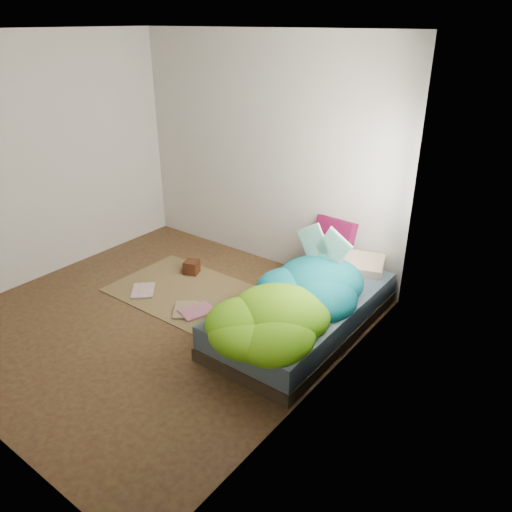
{
  "coord_description": "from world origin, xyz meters",
  "views": [
    {
      "loc": [
        3.28,
        -2.74,
        2.68
      ],
      "look_at": [
        0.64,
        0.75,
        0.59
      ],
      "focal_mm": 35.0,
      "sensor_mm": 36.0,
      "label": 1
    }
  ],
  "objects_px": {
    "floor_book_b": "(191,306)",
    "bed": "(303,313)",
    "pillow_magenta": "(333,239)",
    "open_book": "(323,235)",
    "wooden_box": "(192,267)",
    "floor_book_a": "(132,291)"
  },
  "relations": [
    {
      "from": "bed",
      "to": "wooden_box",
      "type": "xyz_separation_m",
      "value": [
        -1.63,
        0.18,
        -0.08
      ]
    },
    {
      "from": "wooden_box",
      "to": "floor_book_b",
      "type": "distance_m",
      "value": 0.78
    },
    {
      "from": "bed",
      "to": "floor_book_b",
      "type": "distance_m",
      "value": 1.17
    },
    {
      "from": "wooden_box",
      "to": "floor_book_a",
      "type": "xyz_separation_m",
      "value": [
        -0.2,
        -0.72,
        -0.06
      ]
    },
    {
      "from": "pillow_magenta",
      "to": "floor_book_b",
      "type": "xyz_separation_m",
      "value": [
        -0.88,
        -1.29,
        -0.53
      ]
    },
    {
      "from": "pillow_magenta",
      "to": "open_book",
      "type": "relative_size",
      "value": 0.9
    },
    {
      "from": "bed",
      "to": "pillow_magenta",
      "type": "xyz_separation_m",
      "value": [
        -0.22,
        0.91,
        0.39
      ]
    },
    {
      "from": "pillow_magenta",
      "to": "open_book",
      "type": "bearing_deg",
      "value": -68.21
    },
    {
      "from": "pillow_magenta",
      "to": "open_book",
      "type": "height_order",
      "value": "open_book"
    },
    {
      "from": "wooden_box",
      "to": "floor_book_b",
      "type": "bearing_deg",
      "value": -46.73
    },
    {
      "from": "bed",
      "to": "floor_book_b",
      "type": "xyz_separation_m",
      "value": [
        -1.1,
        -0.38,
        -0.14
      ]
    },
    {
      "from": "floor_book_b",
      "to": "bed",
      "type": "bearing_deg",
      "value": 37.96
    },
    {
      "from": "pillow_magenta",
      "to": "wooden_box",
      "type": "relative_size",
      "value": 2.83
    },
    {
      "from": "open_book",
      "to": "floor_book_a",
      "type": "distance_m",
      "value": 2.16
    },
    {
      "from": "floor_book_a",
      "to": "floor_book_b",
      "type": "relative_size",
      "value": 0.99
    },
    {
      "from": "wooden_box",
      "to": "pillow_magenta",
      "type": "bearing_deg",
      "value": 27.4
    },
    {
      "from": "wooden_box",
      "to": "open_book",
      "type": "bearing_deg",
      "value": 7.25
    },
    {
      "from": "open_book",
      "to": "floor_book_b",
      "type": "bearing_deg",
      "value": -142.0
    },
    {
      "from": "bed",
      "to": "pillow_magenta",
      "type": "bearing_deg",
      "value": 103.55
    },
    {
      "from": "bed",
      "to": "open_book",
      "type": "distance_m",
      "value": 0.76
    },
    {
      "from": "bed",
      "to": "floor_book_b",
      "type": "height_order",
      "value": "bed"
    },
    {
      "from": "floor_book_b",
      "to": "wooden_box",
      "type": "bearing_deg",
      "value": 152.1
    }
  ]
}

